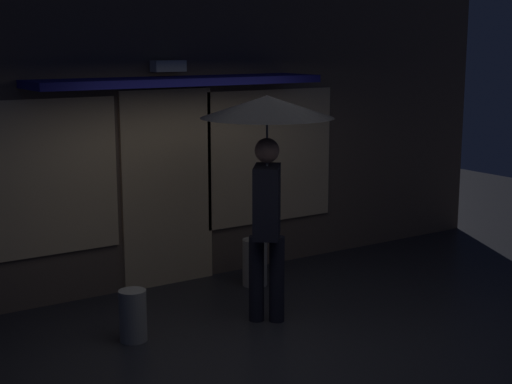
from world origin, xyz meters
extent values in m
plane|color=#26262B|center=(0.00, 0.00, 0.00)|extent=(18.00, 18.00, 0.00)
cube|color=brown|center=(0.00, 2.35, 2.17)|extent=(9.53, 0.30, 4.34)
cube|color=#F9D199|center=(0.00, 2.18, 1.10)|extent=(1.10, 0.04, 2.20)
cube|color=#F9D199|center=(-1.49, 2.18, 1.35)|extent=(1.76, 0.04, 1.60)
cube|color=#F9D199|center=(1.39, 2.18, 1.35)|extent=(1.76, 0.04, 1.60)
cube|color=white|center=(0.00, 2.10, 2.45)|extent=(0.36, 0.16, 0.12)
cube|color=navy|center=(0.00, 1.85, 2.30)|extent=(3.20, 0.70, 0.08)
cylinder|color=black|center=(0.17, 0.64, 0.43)|extent=(0.15, 0.15, 0.85)
cylinder|color=black|center=(0.33, 0.52, 0.43)|extent=(0.15, 0.15, 0.85)
cube|color=black|center=(0.25, 0.58, 1.20)|extent=(0.47, 0.51, 0.69)
cube|color=silver|center=(0.35, 0.66, 1.20)|extent=(0.10, 0.12, 0.55)
cube|color=navy|center=(0.35, 0.66, 1.18)|extent=(0.05, 0.05, 0.44)
sphere|color=tan|center=(0.25, 0.58, 1.69)|extent=(0.24, 0.24, 0.24)
cylinder|color=slate|center=(0.25, 0.58, 1.72)|extent=(0.02, 0.02, 0.98)
cone|color=black|center=(0.25, 0.58, 2.11)|extent=(1.26, 1.26, 0.21)
cylinder|color=#B2A899|center=(0.78, 1.59, 0.27)|extent=(0.28, 0.28, 0.53)
cylinder|color=#9E998E|center=(-1.06, 0.83, 0.24)|extent=(0.25, 0.25, 0.48)
camera|label=1|loc=(-3.81, -5.37, 2.70)|focal=53.92mm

